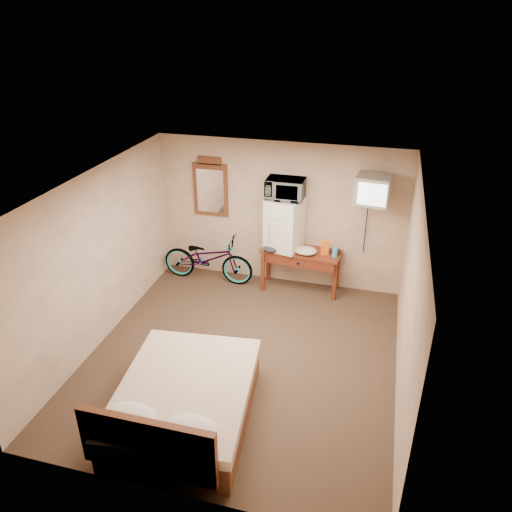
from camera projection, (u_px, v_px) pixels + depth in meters
The scene contains 13 objects.
room at pixel (241, 279), 6.46m from camera, with size 4.60×4.64×2.50m.
desk at pixel (300, 258), 8.37m from camera, with size 1.36×0.63×0.75m.
mini_fridge at pixel (284, 224), 8.23m from camera, with size 0.64×0.63×0.88m.
microwave at pixel (285, 189), 7.96m from camera, with size 0.61×0.41×0.34m, color white.
snack_bag at pixel (325, 248), 8.16m from camera, with size 0.12×0.07×0.24m, color orange.
blue_cup at pixel (335, 252), 8.11m from camera, with size 0.09×0.09×0.15m, color #3AA1C6.
cloth_cream at pixel (305, 251), 8.21m from camera, with size 0.38×0.29×0.12m, color beige.
cloth_dark_a at pixel (271, 249), 8.28m from camera, with size 0.27×0.21×0.10m, color black.
cloth_dark_b at pixel (335, 250), 8.25m from camera, with size 0.18×0.15×0.08m, color black.
crt_television at pixel (373, 190), 7.56m from camera, with size 0.55×0.62×0.44m.
wall_mirror at pixel (211, 188), 8.53m from camera, with size 0.61×0.04×1.04m.
bicycle at pixel (208, 258), 8.79m from camera, with size 0.57×1.64×0.86m, color black.
bed at pixel (183, 404), 5.78m from camera, with size 1.69×2.12×0.90m.
Camera 1 is at (1.64, -5.39, 4.44)m, focal length 35.00 mm.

